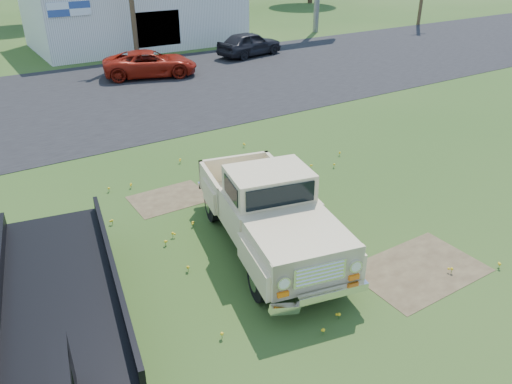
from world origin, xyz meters
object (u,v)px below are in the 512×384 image
at_px(vintage_pickup_truck, 269,210).
at_px(flatbed_trailer, 58,285).
at_px(red_pickup, 150,64).
at_px(dark_sedan, 249,44).

distance_m(vintage_pickup_truck, flatbed_trailer, 5.01).
distance_m(vintage_pickup_truck, red_pickup, 18.28).
height_order(flatbed_trailer, dark_sedan, flatbed_trailer).
bearing_deg(dark_sedan, red_pickup, 91.89).
bearing_deg(flatbed_trailer, vintage_pickup_truck, 10.70).
xyz_separation_m(vintage_pickup_truck, flatbed_trailer, (-5.01, -0.04, -0.15)).
relative_size(vintage_pickup_truck, flatbed_trailer, 0.88).
bearing_deg(dark_sedan, vintage_pickup_truck, 139.03).
xyz_separation_m(vintage_pickup_truck, red_pickup, (4.08, 17.82, -0.37)).
xyz_separation_m(red_pickup, dark_sedan, (7.49, 1.60, 0.06)).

